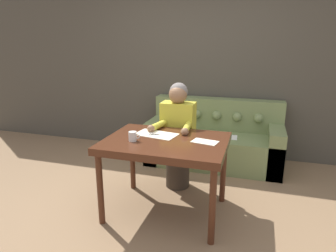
{
  "coord_description": "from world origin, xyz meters",
  "views": [
    {
      "loc": [
        0.96,
        -2.51,
        1.68
      ],
      "look_at": [
        0.13,
        0.23,
        0.87
      ],
      "focal_mm": 32.0,
      "sensor_mm": 36.0,
      "label": 1
    }
  ],
  "objects_px": {
    "person": "(178,136)",
    "scissors": "(157,135)",
    "couch": "(214,141)",
    "mug": "(133,136)",
    "dining_table": "(166,148)"
  },
  "relations": [
    {
      "from": "dining_table",
      "to": "person",
      "type": "distance_m",
      "value": 0.58
    },
    {
      "from": "person",
      "to": "scissors",
      "type": "height_order",
      "value": "person"
    },
    {
      "from": "dining_table",
      "to": "mug",
      "type": "height_order",
      "value": "mug"
    },
    {
      "from": "person",
      "to": "mug",
      "type": "distance_m",
      "value": 0.76
    },
    {
      "from": "couch",
      "to": "mug",
      "type": "distance_m",
      "value": 1.75
    },
    {
      "from": "dining_table",
      "to": "scissors",
      "type": "height_order",
      "value": "scissors"
    },
    {
      "from": "couch",
      "to": "scissors",
      "type": "xyz_separation_m",
      "value": [
        -0.4,
        -1.34,
        0.46
      ]
    },
    {
      "from": "couch",
      "to": "mug",
      "type": "bearing_deg",
      "value": -109.43
    },
    {
      "from": "scissors",
      "to": "mug",
      "type": "xyz_separation_m",
      "value": [
        -0.15,
        -0.24,
        0.04
      ]
    },
    {
      "from": "person",
      "to": "scissors",
      "type": "xyz_separation_m",
      "value": [
        -0.1,
        -0.45,
        0.14
      ]
    },
    {
      "from": "scissors",
      "to": "mug",
      "type": "bearing_deg",
      "value": -122.2
    },
    {
      "from": "dining_table",
      "to": "person",
      "type": "xyz_separation_m",
      "value": [
        -0.03,
        0.57,
        -0.06
      ]
    },
    {
      "from": "dining_table",
      "to": "couch",
      "type": "relative_size",
      "value": 0.64
    },
    {
      "from": "scissors",
      "to": "mug",
      "type": "height_order",
      "value": "mug"
    },
    {
      "from": "scissors",
      "to": "mug",
      "type": "relative_size",
      "value": 2.16
    }
  ]
}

